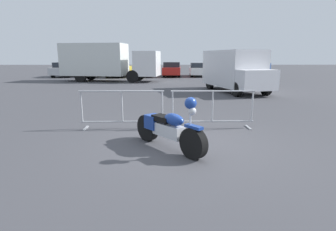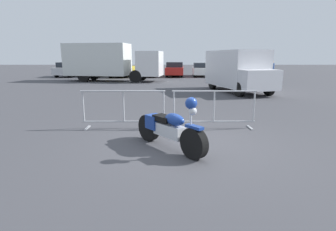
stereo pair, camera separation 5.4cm
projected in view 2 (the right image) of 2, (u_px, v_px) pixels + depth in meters
ground_plane at (188, 143)px, 6.09m from camera, size 120.00×120.00×0.00m
motorcycle at (168, 128)px, 5.64m from camera, size 1.50×1.76×1.21m
crowd_barrier_near at (123, 109)px, 7.21m from camera, size 2.31×0.47×1.07m
crowd_barrier_far at (213, 109)px, 7.22m from camera, size 2.31×0.47×1.07m
box_truck at (108, 61)px, 21.06m from camera, size 7.95×3.38×2.98m
delivery_van at (236, 70)px, 14.83m from camera, size 3.13×5.33×2.31m
parked_car_silver at (68, 69)px, 26.26m from camera, size 1.95×4.26×1.41m
parked_car_black at (94, 69)px, 26.25m from camera, size 1.92×4.19×1.39m
parked_car_yellow at (120, 69)px, 25.98m from camera, size 2.11×4.61×1.53m
parked_car_tan at (147, 70)px, 26.16m from camera, size 1.91×4.17×1.38m
parked_car_red at (174, 69)px, 26.35m from camera, size 1.98×4.31×1.43m
parked_car_white at (200, 70)px, 26.52m from camera, size 1.87×4.08×1.36m
pedestrian at (270, 71)px, 19.88m from camera, size 0.48×0.48×1.69m
planter_island at (232, 77)px, 20.93m from camera, size 3.30×3.30×1.13m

